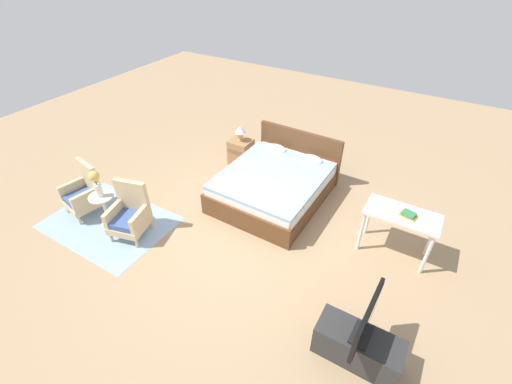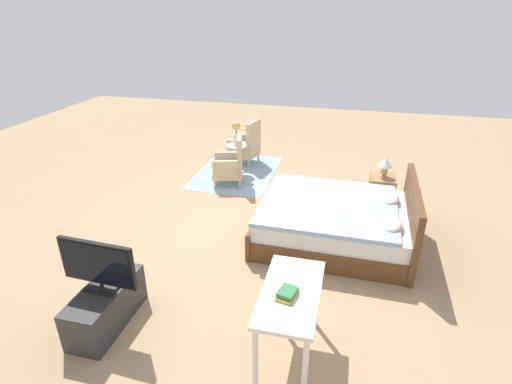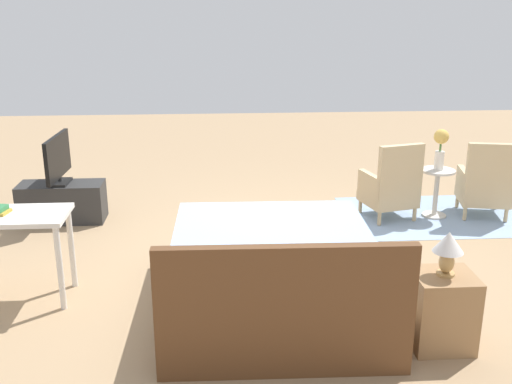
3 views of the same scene
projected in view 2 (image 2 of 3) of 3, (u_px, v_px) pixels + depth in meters
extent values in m
plane|color=#A38460|center=(261.00, 230.00, 6.02)|extent=(16.00, 16.00, 0.00)
cube|color=#8EA8C6|center=(237.00, 172.00, 8.07)|extent=(2.10, 1.50, 0.01)
cube|color=brown|center=(332.00, 231.00, 5.72)|extent=(1.74, 2.13, 0.28)
cube|color=white|center=(334.00, 215.00, 5.60)|extent=(1.67, 2.05, 0.24)
cube|color=#93B2D6|center=(328.00, 205.00, 5.56)|extent=(1.72, 1.88, 0.06)
cube|color=brown|center=(410.00, 219.00, 5.33)|extent=(1.73, 0.12, 0.96)
cube|color=brown|center=(263.00, 218.00, 5.93)|extent=(1.73, 0.10, 0.40)
ellipsoid|color=white|center=(389.00, 197.00, 5.68)|extent=(0.45, 0.29, 0.14)
ellipsoid|color=white|center=(391.00, 223.00, 5.02)|extent=(0.45, 0.29, 0.14)
cylinder|color=#CCB284|center=(239.00, 154.00, 8.82)|extent=(0.04, 0.04, 0.16)
cylinder|color=#CCB284|center=(229.00, 160.00, 8.44)|extent=(0.04, 0.04, 0.16)
cylinder|color=#CCB284|center=(258.00, 157.00, 8.64)|extent=(0.04, 0.04, 0.16)
cylinder|color=#CCB284|center=(249.00, 164.00, 8.26)|extent=(0.04, 0.04, 0.16)
cube|color=#CCB284|center=(244.00, 152.00, 8.48)|extent=(0.63, 0.63, 0.12)
cube|color=#3D5693|center=(244.00, 147.00, 8.43)|extent=(0.58, 0.58, 0.10)
cube|color=#CCB284|center=(254.00, 136.00, 8.23)|extent=(0.55, 0.18, 0.64)
cube|color=#CCB284|center=(249.00, 141.00, 8.59)|extent=(0.17, 0.52, 0.26)
cube|color=#CCB284|center=(239.00, 147.00, 8.21)|extent=(0.17, 0.52, 0.26)
cylinder|color=#CCB284|center=(217.00, 174.00, 7.74)|extent=(0.04, 0.04, 0.16)
cylinder|color=#CCB284|center=(215.00, 184.00, 7.33)|extent=(0.04, 0.04, 0.16)
cylinder|color=#CCB284|center=(240.00, 174.00, 7.75)|extent=(0.04, 0.04, 0.16)
cylinder|color=#CCB284|center=(240.00, 184.00, 7.33)|extent=(0.04, 0.04, 0.16)
cube|color=#CCB284|center=(228.00, 172.00, 7.48)|extent=(0.66, 0.66, 0.12)
cube|color=#3D5693|center=(228.00, 167.00, 7.43)|extent=(0.61, 0.61, 0.10)
cube|color=#CCB284|center=(240.00, 153.00, 7.32)|extent=(0.54, 0.21, 0.64)
cube|color=#CCB284|center=(228.00, 158.00, 7.61)|extent=(0.20, 0.51, 0.26)
cube|color=#CCB284|center=(227.00, 168.00, 7.18)|extent=(0.20, 0.51, 0.26)
cylinder|color=beige|center=(237.00, 172.00, 8.07)|extent=(0.28, 0.28, 0.03)
cylinder|color=beige|center=(237.00, 159.00, 7.95)|extent=(0.06, 0.06, 0.53)
cylinder|color=beige|center=(237.00, 146.00, 7.83)|extent=(0.40, 0.40, 0.02)
cylinder|color=silver|center=(236.00, 140.00, 7.78)|extent=(0.11, 0.11, 0.22)
cylinder|color=#477538|center=(236.00, 132.00, 7.71)|extent=(0.02, 0.02, 0.10)
sphere|color=#E0B251|center=(236.00, 126.00, 7.66)|extent=(0.17, 0.17, 0.17)
cube|color=#997047|center=(381.00, 193.00, 6.53)|extent=(0.44, 0.40, 0.57)
cube|color=brown|center=(369.00, 185.00, 6.52)|extent=(0.37, 0.01, 0.09)
cylinder|color=tan|center=(383.00, 176.00, 6.40)|extent=(0.13, 0.13, 0.02)
ellipsoid|color=tan|center=(384.00, 171.00, 6.36)|extent=(0.11, 0.11, 0.16)
cone|color=silver|center=(386.00, 162.00, 6.30)|extent=(0.22, 0.22, 0.15)
cube|color=#2D2D2D|center=(106.00, 306.00, 4.18)|extent=(0.96, 0.40, 0.45)
cube|color=black|center=(102.00, 287.00, 4.07)|extent=(0.22, 0.33, 0.03)
cylinder|color=black|center=(102.00, 284.00, 4.06)|extent=(0.04, 0.04, 0.05)
cube|color=black|center=(97.00, 263.00, 3.94)|extent=(0.08, 0.83, 0.48)
cube|color=black|center=(96.00, 264.00, 3.92)|extent=(0.04, 0.77, 0.43)
cylinder|color=silver|center=(277.00, 290.00, 4.18)|extent=(0.05, 0.05, 0.73)
cylinder|color=silver|center=(255.00, 361.00, 3.36)|extent=(0.05, 0.05, 0.73)
cylinder|color=silver|center=(317.00, 297.00, 4.09)|extent=(0.05, 0.05, 0.73)
cylinder|color=silver|center=(305.00, 371.00, 3.27)|extent=(0.05, 0.05, 0.73)
cube|color=silver|center=(291.00, 293.00, 3.56)|extent=(1.04, 0.52, 0.04)
cube|color=#B79333|center=(287.00, 295.00, 3.49)|extent=(0.25, 0.19, 0.02)
cube|color=#337A47|center=(287.00, 292.00, 3.47)|extent=(0.21, 0.18, 0.04)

